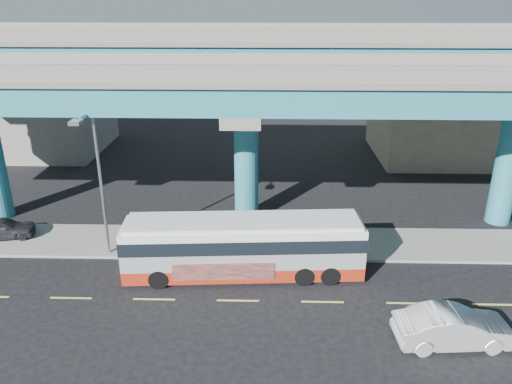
{
  "coord_description": "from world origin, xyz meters",
  "views": [
    {
      "loc": [
        1.4,
        -20.29,
        13.55
      ],
      "look_at": [
        0.74,
        4.0,
        3.84
      ],
      "focal_mm": 35.0,
      "sensor_mm": 36.0,
      "label": 1
    }
  ],
  "objects_px": {
    "parked_car": "(1,228)",
    "stop_sign": "(304,225)",
    "transit_bus": "(244,245)",
    "sedan": "(454,328)",
    "street_lamp": "(95,165)"
  },
  "relations": [
    {
      "from": "street_lamp",
      "to": "parked_car",
      "type": "bearing_deg",
      "value": 162.51
    },
    {
      "from": "parked_car",
      "to": "stop_sign",
      "type": "relative_size",
      "value": 1.64
    },
    {
      "from": "parked_car",
      "to": "stop_sign",
      "type": "xyz_separation_m",
      "value": [
        17.56,
        -1.38,
        1.09
      ]
    },
    {
      "from": "sedan",
      "to": "street_lamp",
      "type": "bearing_deg",
      "value": 64.17
    },
    {
      "from": "transit_bus",
      "to": "stop_sign",
      "type": "distance_m",
      "value": 3.8
    },
    {
      "from": "transit_bus",
      "to": "stop_sign",
      "type": "xyz_separation_m",
      "value": [
        3.19,
        2.06,
        0.17
      ]
    },
    {
      "from": "transit_bus",
      "to": "street_lamp",
      "type": "height_order",
      "value": "street_lamp"
    },
    {
      "from": "parked_car",
      "to": "sedan",
      "type": "bearing_deg",
      "value": -124.27
    },
    {
      "from": "sedan",
      "to": "parked_car",
      "type": "distance_m",
      "value": 24.84
    },
    {
      "from": "stop_sign",
      "to": "parked_car",
      "type": "bearing_deg",
      "value": 156.4
    },
    {
      "from": "sedan",
      "to": "stop_sign",
      "type": "relative_size",
      "value": 2.06
    },
    {
      "from": "sedan",
      "to": "stop_sign",
      "type": "bearing_deg",
      "value": 33.79
    },
    {
      "from": "transit_bus",
      "to": "sedan",
      "type": "height_order",
      "value": "transit_bus"
    },
    {
      "from": "stop_sign",
      "to": "sedan",
      "type": "bearing_deg",
      "value": -71.24
    },
    {
      "from": "sedan",
      "to": "stop_sign",
      "type": "xyz_separation_m",
      "value": [
        -5.7,
        7.33,
        1.07
      ]
    }
  ]
}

